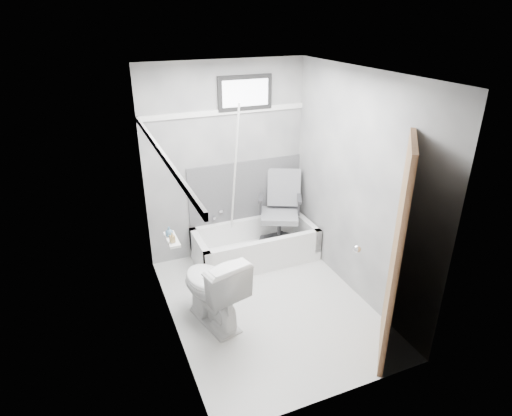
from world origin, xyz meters
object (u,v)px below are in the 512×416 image
office_chair (280,211)px  soap_bottle_a (172,237)px  toilet (212,288)px  door (445,267)px  soap_bottle_b (169,231)px  bathtub (255,244)px

office_chair → soap_bottle_a: 1.79m
office_chair → toilet: (-1.20, -1.00, -0.20)m
door → soap_bottle_b: size_ratio=20.22×
soap_bottle_a → office_chair: bearing=29.5°
bathtub → soap_bottle_b: bearing=-150.1°
office_chair → soap_bottle_a: office_chair is taller
door → soap_bottle_b: bearing=141.3°
bathtub → door: size_ratio=0.75×
office_chair → soap_bottle_a: bearing=-124.8°
soap_bottle_b → office_chair: bearing=25.4°
door → soap_bottle_b: door is taller
bathtub → office_chair: bearing=8.0°
toilet → door: bearing=127.6°
bathtub → office_chair: (0.35, 0.05, 0.38)m
office_chair → door: 2.33m
soap_bottle_a → toilet: bearing=-22.7°
office_chair → soap_bottle_b: size_ratio=9.56×
toilet → soap_bottle_b: 0.70m
bathtub → office_chair: office_chair is taller
bathtub → soap_bottle_a: bearing=-145.2°
bathtub → toilet: bearing=-131.9°
soap_bottle_b → toilet: bearing=-40.5°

